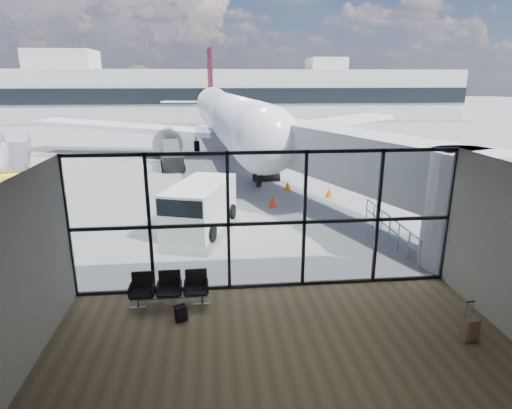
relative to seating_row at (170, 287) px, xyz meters
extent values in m
plane|color=slate|center=(3.02, 40.80, -0.57)|extent=(220.00, 220.00, 0.00)
cube|color=brown|center=(3.02, -3.20, -0.56)|extent=(12.00, 8.00, 0.01)
cube|color=silver|center=(3.02, -3.20, 3.93)|extent=(12.00, 8.00, 0.02)
cube|color=#B9B9B4|center=(-2.98, -3.20, 1.68)|extent=(0.02, 8.00, 4.50)
cube|color=white|center=(3.02, 0.80, 1.68)|extent=(12.00, 0.04, 4.50)
cube|color=black|center=(3.02, 0.80, -0.51)|extent=(12.00, 0.12, 0.10)
cube|color=black|center=(3.02, 0.80, 1.63)|extent=(12.00, 0.12, 0.10)
cube|color=black|center=(3.02, 0.80, 3.87)|extent=(12.00, 0.12, 0.10)
cube|color=black|center=(-2.98, 0.80, 1.68)|extent=(0.10, 0.12, 4.50)
cube|color=black|center=(-0.58, 0.80, 1.68)|extent=(0.10, 0.12, 4.50)
cube|color=black|center=(1.82, 0.80, 1.68)|extent=(0.10, 0.12, 4.50)
cube|color=black|center=(4.22, 0.80, 1.68)|extent=(0.10, 0.12, 4.50)
cube|color=black|center=(6.62, 0.80, 1.68)|extent=(0.10, 0.12, 4.50)
cube|color=black|center=(9.02, 0.80, 1.68)|extent=(0.10, 0.12, 4.50)
cylinder|color=#95979A|center=(10.22, 1.80, 1.53)|extent=(2.80, 2.80, 4.20)
cube|color=#95979A|center=(7.57, 8.80, 2.43)|extent=(7.45, 14.81, 2.40)
cube|color=#95979A|center=(4.92, 15.80, 2.43)|extent=(2.60, 2.20, 2.60)
cylinder|color=gray|center=(4.12, 15.80, 0.33)|extent=(0.20, 0.20, 1.80)
cylinder|color=gray|center=(5.72, 15.80, 0.33)|extent=(0.20, 0.20, 1.80)
cylinder|color=black|center=(4.92, 15.80, -0.32)|extent=(1.80, 0.56, 0.56)
cylinder|color=gray|center=(8.62, 1.60, -0.02)|extent=(0.06, 0.06, 1.10)
cylinder|color=gray|center=(8.62, 2.50, -0.02)|extent=(0.06, 0.06, 1.10)
cylinder|color=gray|center=(8.62, 3.40, -0.02)|extent=(0.06, 0.06, 1.10)
cylinder|color=gray|center=(8.62, 4.30, -0.02)|extent=(0.06, 0.06, 1.10)
cylinder|color=gray|center=(8.62, 5.20, -0.02)|extent=(0.06, 0.06, 1.10)
cylinder|color=gray|center=(8.62, 6.10, -0.02)|extent=(0.06, 0.06, 1.10)
cylinder|color=gray|center=(8.62, 7.00, -0.02)|extent=(0.06, 0.06, 1.10)
cylinder|color=gray|center=(8.62, 4.30, 0.51)|extent=(0.06, 5.40, 0.06)
cylinder|color=gray|center=(8.62, 4.30, 0.03)|extent=(0.06, 5.40, 0.06)
cube|color=#B9B9B4|center=(3.02, 62.80, 3.43)|extent=(80.00, 12.00, 8.00)
cube|color=black|center=(3.02, 56.70, 3.43)|extent=(80.00, 0.20, 2.40)
cube|color=#B9B9B4|center=(-21.98, 62.80, 8.93)|extent=(10.00, 8.00, 3.00)
cube|color=#B9B9B4|center=(21.02, 62.80, 8.43)|extent=(6.00, 6.00, 2.00)
cylinder|color=#382619|center=(-35.98, 72.80, 0.96)|extent=(0.50, 0.50, 3.06)
sphere|color=black|center=(-35.98, 72.80, 4.70)|extent=(5.61, 5.61, 5.61)
cylinder|color=#382619|center=(-29.98, 72.80, 1.14)|extent=(0.50, 0.50, 3.42)
sphere|color=black|center=(-29.98, 72.80, 5.32)|extent=(6.27, 6.27, 6.27)
cylinder|color=#382619|center=(-23.98, 72.80, 0.78)|extent=(0.50, 0.50, 2.70)
sphere|color=black|center=(-23.98, 72.80, 4.08)|extent=(4.95, 4.95, 4.95)
cylinder|color=#382619|center=(-17.98, 72.80, 0.96)|extent=(0.50, 0.50, 3.06)
sphere|color=black|center=(-17.98, 72.80, 4.70)|extent=(5.61, 5.61, 5.61)
cylinder|color=#382619|center=(-11.98, 72.80, 1.14)|extent=(0.50, 0.50, 3.42)
sphere|color=black|center=(-11.98, 72.80, 5.32)|extent=(6.27, 6.27, 6.27)
cube|color=gray|center=(0.00, -0.13, -0.31)|extent=(2.32, 0.11, 0.04)
cube|color=black|center=(-0.79, -0.13, -0.11)|extent=(0.66, 0.62, 0.08)
cube|color=black|center=(-0.79, 0.16, 0.17)|extent=(0.65, 0.08, 0.58)
cube|color=black|center=(0.00, -0.13, -0.11)|extent=(0.66, 0.62, 0.08)
cube|color=black|center=(0.00, 0.17, 0.17)|extent=(0.65, 0.08, 0.58)
cube|color=black|center=(0.79, -0.12, -0.11)|extent=(0.66, 0.62, 0.08)
cube|color=black|center=(0.79, 0.18, 0.17)|extent=(0.65, 0.08, 0.58)
cylinder|color=gray|center=(-0.95, -0.14, -0.44)|extent=(0.06, 0.06, 0.26)
cylinder|color=gray|center=(0.95, -0.12, -0.44)|extent=(0.06, 0.06, 0.26)
cube|color=black|center=(0.38, -1.00, -0.35)|extent=(0.37, 0.31, 0.44)
cube|color=black|center=(0.43, -1.11, -0.35)|extent=(0.26, 0.16, 0.30)
cylinder|color=black|center=(0.34, -0.91, -0.13)|extent=(0.30, 0.19, 0.08)
cube|color=#7C6145|center=(7.87, -2.74, -0.25)|extent=(0.44, 0.32, 0.60)
cube|color=#7C6145|center=(7.90, -2.87, -0.25)|extent=(0.34, 0.11, 0.45)
cylinder|color=gray|center=(7.74, -2.65, 0.27)|extent=(0.03, 0.03, 0.50)
cylinder|color=gray|center=(7.96, -2.61, 0.27)|extent=(0.03, 0.03, 0.50)
cube|color=black|center=(7.85, -2.63, 0.51)|extent=(0.27, 0.09, 0.02)
cylinder|color=black|center=(7.74, -2.65, -0.54)|extent=(0.05, 0.07, 0.07)
cylinder|color=black|center=(7.96, -2.61, -0.54)|extent=(0.05, 0.07, 0.07)
cylinder|color=silver|center=(3.00, 28.31, 2.67)|extent=(6.80, 32.67, 4.00)
sphere|color=silver|center=(4.41, 12.15, 2.67)|extent=(4.00, 4.00, 4.00)
cone|color=silver|center=(1.36, 47.17, 3.00)|extent=(4.55, 6.81, 4.00)
cube|color=black|center=(4.35, 12.80, 3.22)|extent=(2.48, 1.50, 0.54)
cube|color=silver|center=(-6.25, 28.59, 1.76)|extent=(16.63, 7.24, 1.28)
cylinder|color=black|center=(-2.51, 26.75, 0.67)|extent=(2.58, 3.86, 2.27)
cube|color=silver|center=(-2.04, 46.33, 3.11)|extent=(6.14, 2.66, 0.19)
cube|color=silver|center=(12.06, 30.19, 1.76)|extent=(16.37, 9.72, 1.28)
cylinder|color=black|center=(8.70, 27.73, 0.67)|extent=(2.58, 3.86, 2.27)
cube|color=silver|center=(4.85, 46.93, 3.11)|extent=(6.26, 3.60, 0.19)
cube|color=#4E0B19|center=(1.36, 47.17, 6.57)|extent=(0.68, 4.12, 6.49)
cylinder|color=gray|center=(4.22, 14.31, 0.19)|extent=(0.22, 0.22, 1.51)
cylinder|color=black|center=(4.22, 14.31, -0.19)|extent=(0.34, 0.78, 0.76)
cylinder|color=black|center=(-0.06, 28.59, -0.08)|extent=(0.57, 1.08, 1.04)
cylinder|color=black|center=(5.97, 29.12, -0.08)|extent=(0.57, 1.08, 1.04)
cube|color=white|center=(0.77, 6.91, 0.46)|extent=(3.47, 5.16, 2.07)
cube|color=black|center=(0.21, 5.24, 1.03)|extent=(2.26, 1.80, 0.72)
cylinder|color=black|center=(-0.70, 5.77, -0.21)|extent=(0.47, 0.77, 0.72)
cylinder|color=black|center=(1.26, 5.11, -0.21)|extent=(0.47, 0.77, 0.72)
cylinder|color=black|center=(0.28, 8.71, -0.21)|extent=(0.47, 0.77, 0.72)
cylinder|color=black|center=(2.24, 8.05, -0.21)|extent=(0.47, 0.77, 0.72)
cube|color=black|center=(-1.63, 20.56, 0.02)|extent=(1.94, 3.38, 1.07)
cube|color=black|center=(-1.82, 21.82, 0.82)|extent=(1.65, 2.82, 1.10)
cylinder|color=black|center=(-2.22, 19.39, -0.30)|extent=(0.29, 0.56, 0.53)
cylinder|color=black|center=(-0.74, 19.61, -0.30)|extent=(0.29, 0.56, 0.53)
cylinder|color=black|center=(-2.52, 21.50, -0.30)|extent=(0.29, 0.56, 0.53)
cylinder|color=black|center=(-1.05, 21.72, -0.30)|extent=(0.29, 0.56, 0.53)
cube|color=yellow|center=(-10.98, 15.97, -0.08)|extent=(2.36, 3.35, 0.87)
cube|color=gray|center=(-11.17, 16.82, 1.17)|extent=(2.02, 2.74, 1.61)
cylinder|color=black|center=(-9.90, 15.10, -0.33)|extent=(0.32, 0.51, 0.48)
cylinder|color=black|center=(-12.07, 16.84, -0.33)|extent=(0.32, 0.51, 0.48)
cylinder|color=black|center=(-10.37, 17.22, -0.33)|extent=(0.32, 0.51, 0.48)
cube|color=orange|center=(5.87, 13.03, -0.55)|extent=(0.45, 0.45, 0.03)
cone|color=orange|center=(5.87, 13.03, -0.25)|extent=(0.43, 0.43, 0.65)
cube|color=#E73A0C|center=(4.50, 9.80, -0.55)|extent=(0.45, 0.45, 0.03)
cone|color=#E73A0C|center=(4.50, 9.80, -0.25)|extent=(0.42, 0.42, 0.64)
cube|color=orange|center=(8.02, 11.43, -0.55)|extent=(0.43, 0.43, 0.03)
cone|color=orange|center=(8.02, 11.43, -0.26)|extent=(0.41, 0.41, 0.62)
camera|label=1|loc=(1.39, -11.78, 5.98)|focal=30.00mm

